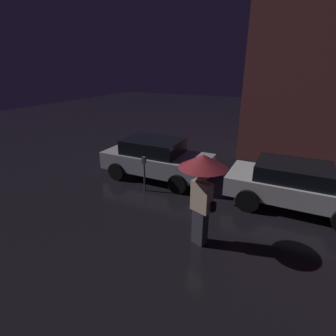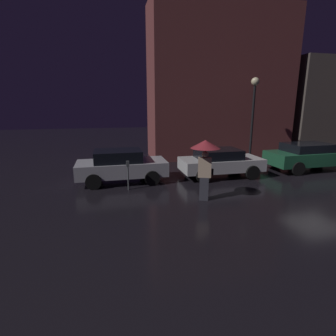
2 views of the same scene
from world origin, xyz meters
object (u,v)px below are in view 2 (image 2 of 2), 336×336
parked_car_silver (121,165)px  street_lamp_near (254,103)px  parked_car_white (220,162)px  parked_car_green (309,155)px  pedestrian_with_umbrella (205,154)px  parking_meter (128,172)px

parked_car_silver → street_lamp_near: (7.86, 2.48, 2.77)m
street_lamp_near → parked_car_white: bearing=-139.8°
parked_car_green → parked_car_silver: bearing=178.8°
pedestrian_with_umbrella → parking_meter: (-2.62, 1.82, -0.97)m
parked_car_silver → street_lamp_near: size_ratio=0.81×
pedestrian_with_umbrella → parked_car_green: bearing=43.3°
pedestrian_with_umbrella → street_lamp_near: (5.02, 5.52, 1.81)m
pedestrian_with_umbrella → parking_meter: pedestrian_with_umbrella is taller
parked_car_silver → parked_car_green: 9.94m
pedestrian_with_umbrella → parking_meter: 3.34m
parked_car_silver → parking_meter: bearing=-80.3°
parked_car_silver → parking_meter: 1.24m
parked_car_green → pedestrian_with_umbrella: 7.80m
parking_meter → street_lamp_near: size_ratio=0.25×
parked_car_white → street_lamp_near: 4.95m
parked_car_green → street_lamp_near: size_ratio=0.93×
parked_car_white → parking_meter: parked_car_white is taller
parking_meter → parked_car_white: bearing=13.2°
parking_meter → street_lamp_near: (7.64, 3.70, 2.78)m
parked_car_silver → pedestrian_with_umbrella: pedestrian_with_umbrella is taller
parking_meter → street_lamp_near: 8.93m
parked_car_silver → parked_car_white: parked_car_silver is taller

